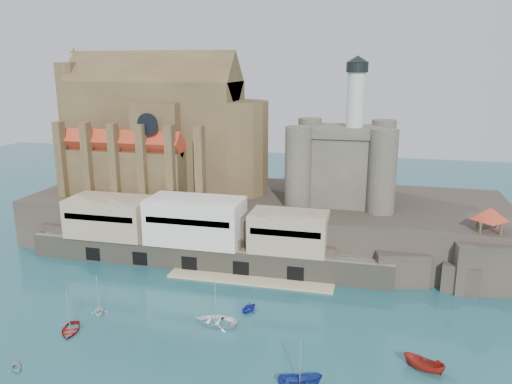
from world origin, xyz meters
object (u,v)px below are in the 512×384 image
Objects in this scene: boat_0 at (70,331)px; boat_1 at (16,369)px; pavilion at (490,216)px; church at (163,135)px; castle_keep at (343,160)px.

boat_1 is at bearing -118.98° from boat_0.
church is at bearing 166.52° from pavilion.
boat_0 is at bearing 31.33° from boat_1.
castle_keep reaches higher than boat_1.
castle_keep is 4.58× the size of pavilion.
church is 40.39m from castle_keep.
church reaches higher than castle_keep.
church is at bearing 178.89° from castle_keep.
boat_0 is at bearing -83.74° from church.
pavilion is 2.36× the size of boat_1.
church reaches higher than boat_1.
boat_0 is at bearing -127.32° from castle_keep.
boat_1 is at bearing -123.14° from castle_keep.
church is 52.01m from boat_0.
castle_keep is at bearing 31.48° from boat_0.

